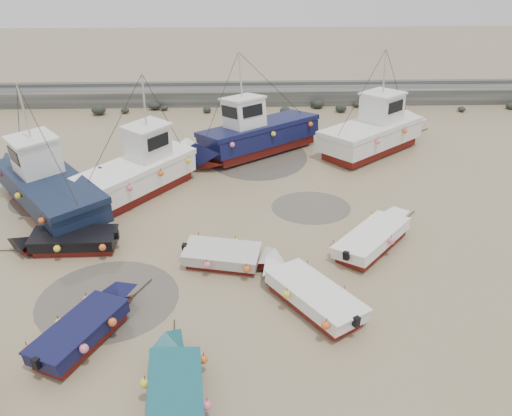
{
  "coord_description": "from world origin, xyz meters",
  "views": [
    {
      "loc": [
        1.71,
        -17.96,
        12.18
      ],
      "look_at": [
        2.32,
        1.6,
        1.4
      ],
      "focal_mm": 35.0,
      "sensor_mm": 36.0,
      "label": 1
    }
  ],
  "objects_px": {
    "cabin_boat_3": "(378,130)",
    "dinghy_2": "(173,386)",
    "dinghy_4": "(66,239)",
    "dinghy_1": "(88,324)",
    "dinghy_3": "(377,235)",
    "cabin_boat_2": "(253,134)",
    "dinghy_6": "(308,291)",
    "cabin_boat_0": "(46,183)",
    "person": "(104,201)",
    "cabin_boat_1": "(145,167)",
    "dinghy_5": "(231,254)"
  },
  "relations": [
    {
      "from": "dinghy_6",
      "to": "cabin_boat_3",
      "type": "bearing_deg",
      "value": 32.37
    },
    {
      "from": "dinghy_1",
      "to": "dinghy_3",
      "type": "height_order",
      "value": "same"
    },
    {
      "from": "dinghy_2",
      "to": "cabin_boat_1",
      "type": "bearing_deg",
      "value": 95.67
    },
    {
      "from": "dinghy_5",
      "to": "cabin_boat_1",
      "type": "height_order",
      "value": "cabin_boat_1"
    },
    {
      "from": "dinghy_6",
      "to": "cabin_boat_2",
      "type": "distance_m",
      "value": 14.6
    },
    {
      "from": "dinghy_3",
      "to": "person",
      "type": "relative_size",
      "value": 2.78
    },
    {
      "from": "cabin_boat_1",
      "to": "cabin_boat_3",
      "type": "xyz_separation_m",
      "value": [
        13.74,
        5.3,
        -0.01
      ]
    },
    {
      "from": "dinghy_3",
      "to": "cabin_boat_2",
      "type": "xyz_separation_m",
      "value": [
        -5.23,
        10.66,
        0.78
      ]
    },
    {
      "from": "cabin_boat_0",
      "to": "person",
      "type": "xyz_separation_m",
      "value": [
        2.58,
        0.54,
        -1.31
      ]
    },
    {
      "from": "dinghy_3",
      "to": "dinghy_4",
      "type": "height_order",
      "value": "same"
    },
    {
      "from": "dinghy_5",
      "to": "dinghy_6",
      "type": "distance_m",
      "value": 3.8
    },
    {
      "from": "dinghy_5",
      "to": "cabin_boat_0",
      "type": "distance_m",
      "value": 10.78
    },
    {
      "from": "cabin_boat_3",
      "to": "dinghy_2",
      "type": "bearing_deg",
      "value": -67.7
    },
    {
      "from": "cabin_boat_2",
      "to": "dinghy_1",
      "type": "bearing_deg",
      "value": 125.07
    },
    {
      "from": "dinghy_3",
      "to": "cabin_boat_0",
      "type": "xyz_separation_m",
      "value": [
        -15.69,
        4.12,
        0.77
      ]
    },
    {
      "from": "cabin_boat_2",
      "to": "dinghy_4",
      "type": "bearing_deg",
      "value": 107.18
    },
    {
      "from": "cabin_boat_0",
      "to": "person",
      "type": "height_order",
      "value": "cabin_boat_0"
    },
    {
      "from": "person",
      "to": "cabin_boat_2",
      "type": "bearing_deg",
      "value": -173.93
    },
    {
      "from": "dinghy_1",
      "to": "dinghy_6",
      "type": "relative_size",
      "value": 0.97
    },
    {
      "from": "dinghy_4",
      "to": "person",
      "type": "distance_m",
      "value": 4.66
    },
    {
      "from": "dinghy_6",
      "to": "person",
      "type": "relative_size",
      "value": 2.89
    },
    {
      "from": "dinghy_3",
      "to": "dinghy_1",
      "type": "bearing_deg",
      "value": -112.32
    },
    {
      "from": "dinghy_4",
      "to": "dinghy_6",
      "type": "relative_size",
      "value": 1.07
    },
    {
      "from": "dinghy_1",
      "to": "cabin_boat_2",
      "type": "xyz_separation_m",
      "value": [
        6.01,
        16.07,
        0.76
      ]
    },
    {
      "from": "dinghy_5",
      "to": "cabin_boat_1",
      "type": "xyz_separation_m",
      "value": [
        -4.62,
        7.18,
        0.79
      ]
    },
    {
      "from": "cabin_boat_0",
      "to": "cabin_boat_3",
      "type": "xyz_separation_m",
      "value": [
        18.39,
        7.01,
        0.03
      ]
    },
    {
      "from": "cabin_boat_0",
      "to": "cabin_boat_2",
      "type": "relative_size",
      "value": 0.98
    },
    {
      "from": "cabin_boat_2",
      "to": "dinghy_3",
      "type": "bearing_deg",
      "value": 171.72
    },
    {
      "from": "dinghy_6",
      "to": "cabin_boat_1",
      "type": "relative_size",
      "value": 0.67
    },
    {
      "from": "dinghy_4",
      "to": "cabin_boat_0",
      "type": "relative_size",
      "value": 0.63
    },
    {
      "from": "dinghy_3",
      "to": "cabin_boat_3",
      "type": "relative_size",
      "value": 0.61
    },
    {
      "from": "dinghy_5",
      "to": "person",
      "type": "xyz_separation_m",
      "value": [
        -6.68,
        6.01,
        -0.56
      ]
    },
    {
      "from": "cabin_boat_2",
      "to": "dinghy_6",
      "type": "bearing_deg",
      "value": 152.2
    },
    {
      "from": "dinghy_2",
      "to": "cabin_boat_0",
      "type": "distance_m",
      "value": 14.49
    },
    {
      "from": "dinghy_1",
      "to": "dinghy_2",
      "type": "xyz_separation_m",
      "value": [
        3.2,
        -2.75,
        0.0
      ]
    },
    {
      "from": "dinghy_2",
      "to": "dinghy_4",
      "type": "height_order",
      "value": "same"
    },
    {
      "from": "cabin_boat_0",
      "to": "dinghy_6",
      "type": "bearing_deg",
      "value": -71.98
    },
    {
      "from": "dinghy_5",
      "to": "cabin_boat_1",
      "type": "distance_m",
      "value": 8.57
    },
    {
      "from": "dinghy_4",
      "to": "dinghy_6",
      "type": "distance_m",
      "value": 10.8
    },
    {
      "from": "dinghy_5",
      "to": "dinghy_6",
      "type": "bearing_deg",
      "value": 61.45
    },
    {
      "from": "dinghy_4",
      "to": "dinghy_1",
      "type": "bearing_deg",
      "value": -157.33
    },
    {
      "from": "cabin_boat_3",
      "to": "dinghy_1",
      "type": "bearing_deg",
      "value": -78.71
    },
    {
      "from": "dinghy_6",
      "to": "person",
      "type": "distance_m",
      "value": 12.79
    },
    {
      "from": "dinghy_1",
      "to": "dinghy_3",
      "type": "bearing_deg",
      "value": 53.04
    },
    {
      "from": "cabin_boat_0",
      "to": "cabin_boat_1",
      "type": "xyz_separation_m",
      "value": [
        4.65,
        1.72,
        0.04
      ]
    },
    {
      "from": "dinghy_1",
      "to": "cabin_boat_3",
      "type": "bearing_deg",
      "value": 77.23
    },
    {
      "from": "dinghy_4",
      "to": "dinghy_5",
      "type": "relative_size",
      "value": 1.13
    },
    {
      "from": "person",
      "to": "cabin_boat_0",
      "type": "bearing_deg",
      "value": -19.32
    },
    {
      "from": "cabin_boat_1",
      "to": "cabin_boat_2",
      "type": "relative_size",
      "value": 0.86
    },
    {
      "from": "dinghy_5",
      "to": "dinghy_6",
      "type": "xyz_separation_m",
      "value": [
        2.88,
        -2.48,
        -0.02
      ]
    }
  ]
}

